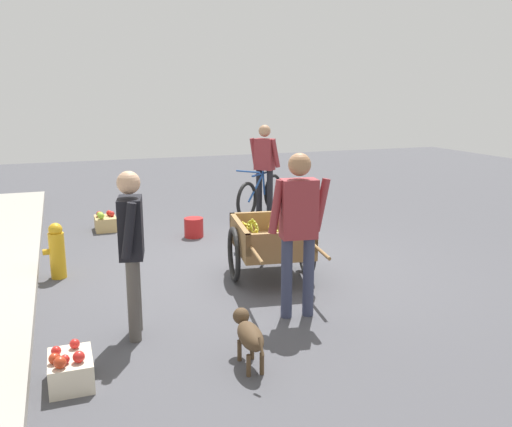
{
  "coord_description": "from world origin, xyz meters",
  "views": [
    {
      "loc": [
        -6.05,
        2.08,
        2.17
      ],
      "look_at": [
        -0.13,
        -0.07,
        0.75
      ],
      "focal_mm": 38.22,
      "sensor_mm": 36.0,
      "label": 1
    }
  ],
  "objects_px": {
    "vendor_person": "(299,221)",
    "fire_hydrant": "(57,251)",
    "fruit_cart": "(271,242)",
    "bystander_person": "(131,241)",
    "mixed_fruit_crate": "(70,369)",
    "apple_crate": "(105,222)",
    "plastic_bucket": "(194,227)",
    "cyclist_person": "(265,161)",
    "bicycle": "(260,195)",
    "dog": "(249,334)"
  },
  "relations": [
    {
      "from": "mixed_fruit_crate",
      "to": "bystander_person",
      "type": "xyz_separation_m",
      "value": [
        0.69,
        -0.58,
        0.77
      ]
    },
    {
      "from": "cyclist_person",
      "to": "plastic_bucket",
      "type": "bearing_deg",
      "value": 127.29
    },
    {
      "from": "dog",
      "to": "fire_hydrant",
      "type": "relative_size",
      "value": 1.01
    },
    {
      "from": "cyclist_person",
      "to": "fire_hydrant",
      "type": "relative_size",
      "value": 2.37
    },
    {
      "from": "cyclist_person",
      "to": "apple_crate",
      "type": "relative_size",
      "value": 3.61
    },
    {
      "from": "apple_crate",
      "to": "cyclist_person",
      "type": "bearing_deg",
      "value": -83.03
    },
    {
      "from": "bicycle",
      "to": "dog",
      "type": "bearing_deg",
      "value": 158.61
    },
    {
      "from": "bicycle",
      "to": "fire_hydrant",
      "type": "bearing_deg",
      "value": 124.78
    },
    {
      "from": "fruit_cart",
      "to": "vendor_person",
      "type": "relative_size",
      "value": 1.08
    },
    {
      "from": "plastic_bucket",
      "to": "bystander_person",
      "type": "xyz_separation_m",
      "value": [
        -3.17,
        1.31,
        0.75
      ]
    },
    {
      "from": "vendor_person",
      "to": "fire_hydrant",
      "type": "distance_m",
      "value": 3.04
    },
    {
      "from": "cyclist_person",
      "to": "plastic_bucket",
      "type": "height_order",
      "value": "cyclist_person"
    },
    {
      "from": "vendor_person",
      "to": "dog",
      "type": "height_order",
      "value": "vendor_person"
    },
    {
      "from": "plastic_bucket",
      "to": "mixed_fruit_crate",
      "type": "bearing_deg",
      "value": 153.97
    },
    {
      "from": "apple_crate",
      "to": "plastic_bucket",
      "type": "bearing_deg",
      "value": -125.66
    },
    {
      "from": "dog",
      "to": "plastic_bucket",
      "type": "bearing_deg",
      "value": -7.38
    },
    {
      "from": "bicycle",
      "to": "dog",
      "type": "relative_size",
      "value": 1.9
    },
    {
      "from": "bicycle",
      "to": "plastic_bucket",
      "type": "distance_m",
      "value": 1.89
    },
    {
      "from": "dog",
      "to": "plastic_bucket",
      "type": "distance_m",
      "value": 4.08
    },
    {
      "from": "mixed_fruit_crate",
      "to": "apple_crate",
      "type": "bearing_deg",
      "value": -7.86
    },
    {
      "from": "cyclist_person",
      "to": "dog",
      "type": "bearing_deg",
      "value": 157.91
    },
    {
      "from": "vendor_person",
      "to": "fire_hydrant",
      "type": "xyz_separation_m",
      "value": [
        2.0,
        2.2,
        -0.63
      ]
    },
    {
      "from": "fruit_cart",
      "to": "bystander_person",
      "type": "height_order",
      "value": "bystander_person"
    },
    {
      "from": "vendor_person",
      "to": "plastic_bucket",
      "type": "height_order",
      "value": "vendor_person"
    },
    {
      "from": "bystander_person",
      "to": "fire_hydrant",
      "type": "bearing_deg",
      "value": 18.78
    },
    {
      "from": "bicycle",
      "to": "bystander_person",
      "type": "relative_size",
      "value": 0.85
    },
    {
      "from": "cyclist_person",
      "to": "vendor_person",
      "type": "bearing_deg",
      "value": 163.09
    },
    {
      "from": "mixed_fruit_crate",
      "to": "vendor_person",
      "type": "bearing_deg",
      "value": -74.49
    },
    {
      "from": "cyclist_person",
      "to": "apple_crate",
      "type": "distance_m",
      "value": 2.98
    },
    {
      "from": "fire_hydrant",
      "to": "mixed_fruit_crate",
      "type": "relative_size",
      "value": 1.52
    },
    {
      "from": "apple_crate",
      "to": "bystander_person",
      "type": "distance_m",
      "value": 4.13
    },
    {
      "from": "mixed_fruit_crate",
      "to": "fruit_cart",
      "type": "bearing_deg",
      "value": -53.06
    },
    {
      "from": "fire_hydrant",
      "to": "apple_crate",
      "type": "bearing_deg",
      "value": -18.54
    },
    {
      "from": "fruit_cart",
      "to": "dog",
      "type": "relative_size",
      "value": 2.59
    },
    {
      "from": "bicycle",
      "to": "mixed_fruit_crate",
      "type": "height_order",
      "value": "bicycle"
    },
    {
      "from": "vendor_person",
      "to": "fire_hydrant",
      "type": "relative_size",
      "value": 2.41
    },
    {
      "from": "plastic_bucket",
      "to": "apple_crate",
      "type": "height_order",
      "value": "apple_crate"
    },
    {
      "from": "bicycle",
      "to": "bystander_person",
      "type": "distance_m",
      "value": 5.17
    },
    {
      "from": "fire_hydrant",
      "to": "apple_crate",
      "type": "relative_size",
      "value": 1.52
    },
    {
      "from": "bicycle",
      "to": "fire_hydrant",
      "type": "relative_size",
      "value": 1.92
    },
    {
      "from": "fire_hydrant",
      "to": "dog",
      "type": "bearing_deg",
      "value": -152.72
    },
    {
      "from": "plastic_bucket",
      "to": "apple_crate",
      "type": "relative_size",
      "value": 0.67
    },
    {
      "from": "fruit_cart",
      "to": "bystander_person",
      "type": "bearing_deg",
      "value": 121.13
    },
    {
      "from": "dog",
      "to": "fire_hydrant",
      "type": "xyz_separation_m",
      "value": [
        2.77,
        1.43,
        0.06
      ]
    },
    {
      "from": "cyclist_person",
      "to": "mixed_fruit_crate",
      "type": "xyz_separation_m",
      "value": [
        -5.09,
        3.5,
        -0.82
      ]
    },
    {
      "from": "fruit_cart",
      "to": "cyclist_person",
      "type": "distance_m",
      "value": 3.61
    },
    {
      "from": "bicycle",
      "to": "fire_hydrant",
      "type": "height_order",
      "value": "bicycle"
    },
    {
      "from": "fruit_cart",
      "to": "bystander_person",
      "type": "xyz_separation_m",
      "value": [
        -1.04,
        1.72,
        0.45
      ]
    },
    {
      "from": "cyclist_person",
      "to": "bystander_person",
      "type": "distance_m",
      "value": 5.28
    },
    {
      "from": "fruit_cart",
      "to": "cyclist_person",
      "type": "bearing_deg",
      "value": -19.69
    }
  ]
}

